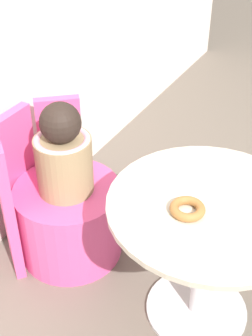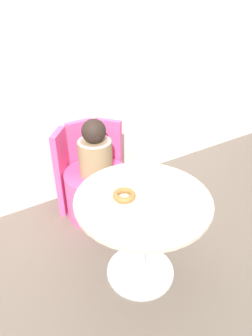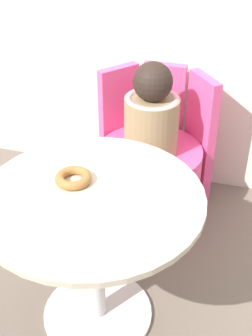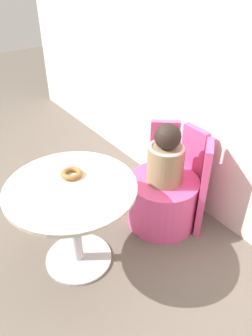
% 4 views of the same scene
% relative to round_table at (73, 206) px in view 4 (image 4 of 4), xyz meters
% --- Properties ---
extents(ground_plane, '(12.00, 12.00, 0.00)m').
position_rel_round_table_xyz_m(ground_plane, '(0.09, 0.03, -0.50)').
color(ground_plane, '#665B51').
extents(back_wall, '(6.00, 0.06, 2.40)m').
position_rel_round_table_xyz_m(back_wall, '(0.09, 1.16, 0.70)').
color(back_wall, silver).
rests_on(back_wall, ground_plane).
extents(round_table, '(0.83, 0.83, 0.67)m').
position_rel_round_table_xyz_m(round_table, '(0.00, 0.00, 0.00)').
color(round_table, silver).
rests_on(round_table, ground_plane).
extents(tub_chair, '(0.54, 0.54, 0.42)m').
position_rel_round_table_xyz_m(tub_chair, '(0.05, 0.75, -0.29)').
color(tub_chair, '#E54C8C').
rests_on(tub_chair, ground_plane).
extents(booth_backrest, '(0.64, 0.24, 0.77)m').
position_rel_round_table_xyz_m(booth_backrest, '(0.05, 0.98, -0.12)').
color(booth_backrest, '#E54C8C').
rests_on(booth_backrest, ground_plane).
extents(child_figure, '(0.27, 0.27, 0.47)m').
position_rel_round_table_xyz_m(child_figure, '(0.05, 0.75, 0.12)').
color(child_figure, '#937A56').
rests_on(child_figure, tub_chair).
extents(donut, '(0.14, 0.14, 0.04)m').
position_rel_round_table_xyz_m(donut, '(-0.09, 0.06, 0.18)').
color(donut, '#9E6633').
rests_on(donut, round_table).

